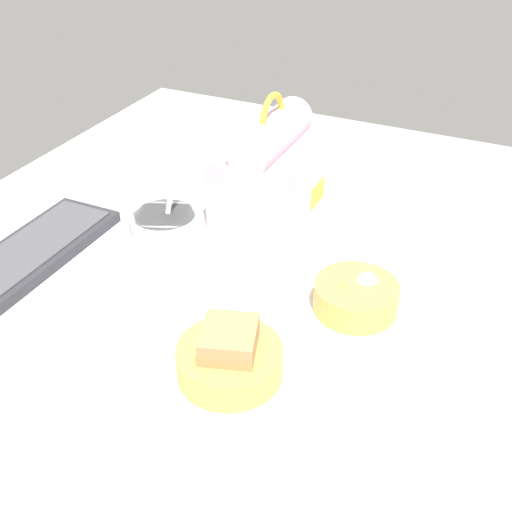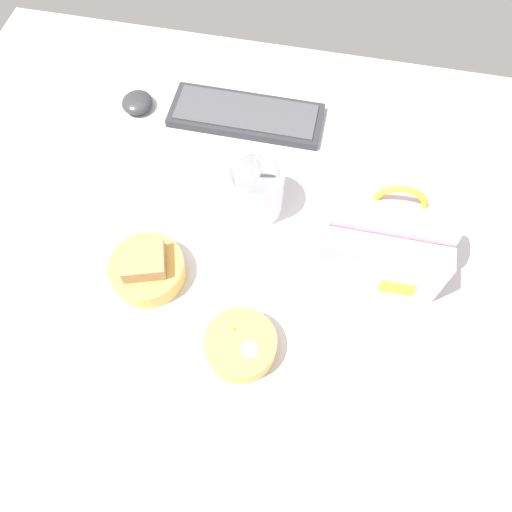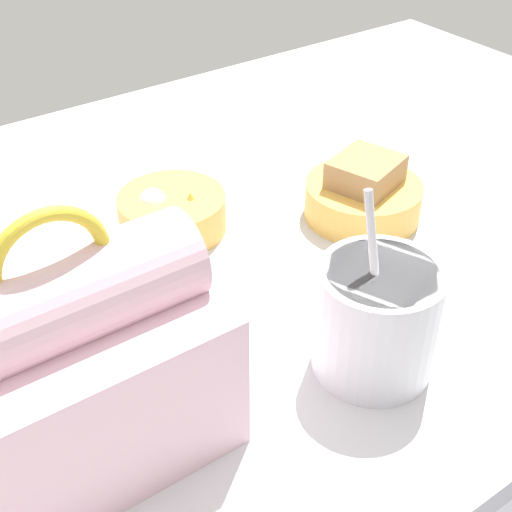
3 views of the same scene
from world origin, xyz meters
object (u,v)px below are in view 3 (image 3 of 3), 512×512
(soup_cup, at_px, (378,317))
(bento_bowl_snacks, at_px, (173,212))
(bento_bowl_sandwich, at_px, (363,195))
(lunch_bag, at_px, (73,370))

(soup_cup, relative_size, bento_bowl_snacks, 1.45)
(soup_cup, relative_size, bento_bowl_sandwich, 1.30)
(lunch_bag, height_order, soup_cup, lunch_bag)
(soup_cup, height_order, bento_bowl_sandwich, soup_cup)
(lunch_bag, bearing_deg, bento_bowl_sandwich, -163.00)
(lunch_bag, bearing_deg, bento_bowl_snacks, -132.75)
(bento_bowl_sandwich, bearing_deg, lunch_bag, 17.00)
(bento_bowl_sandwich, bearing_deg, bento_bowl_snacks, -27.70)
(lunch_bag, xyz_separation_m, bento_bowl_sandwich, (-0.39, -0.12, -0.05))
(lunch_bag, relative_size, bento_bowl_sandwich, 1.64)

